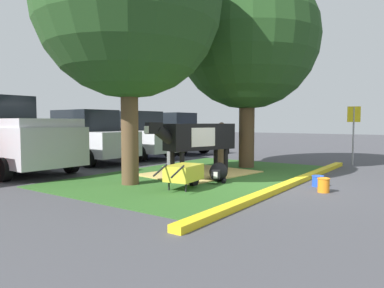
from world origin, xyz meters
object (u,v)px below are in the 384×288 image
shade_tree_left (128,5)px  cow_holstein (197,137)px  person_handler (222,143)px  calf_lying (218,172)px  pickup_truck_maroon (8,136)px  bucket_blue (318,181)px  hatchback_white (85,137)px  person_visitor_near (171,145)px  shade_tree_right (248,39)px  parking_sign (354,124)px  bucket_orange (324,185)px  wheelbarrow (184,173)px  sedan_blue (170,134)px  sedan_silver (132,135)px

shade_tree_left → cow_holstein: (2.67, -0.19, -3.29)m
cow_holstein → person_handler: bearing=2.2°
calf_lying → pickup_truck_maroon: 6.80m
cow_holstein → bucket_blue: (-0.18, -3.69, -0.96)m
calf_lying → hatchback_white: hatchback_white is taller
person_visitor_near → shade_tree_right: bearing=-44.9°
parking_sign → bucket_orange: size_ratio=6.58×
wheelbarrow → bucket_orange: size_ratio=5.01×
shade_tree_left → sedan_blue: (7.63, 4.89, -3.41)m
parking_sign → calf_lying: bearing=159.3°
person_handler → parking_sign: 4.92m
cow_holstein → calf_lying: cow_holstein is taller
pickup_truck_maroon → cow_holstein: bearing=-57.6°
calf_lying → pickup_truck_maroon: pickup_truck_maroon is taller
bucket_orange → hatchback_white: (0.66, 9.13, 0.82)m
person_handler → hatchback_white: hatchback_white is taller
pickup_truck_maroon → sedan_blue: (8.15, 0.03, -0.13)m
cow_holstein → bucket_orange: bearing=-102.0°
cow_holstein → parking_sign: bearing=-35.5°
pickup_truck_maroon → hatchback_white: size_ratio=1.23×
person_visitor_near → hatchback_white: bearing=95.3°
cow_holstein → hatchback_white: hatchback_white is taller
person_visitor_near → bucket_blue: size_ratio=5.05×
person_handler → bucket_orange: person_handler is taller
shade_tree_right → sedan_blue: 7.27m
calf_lying → sedan_silver: 7.01m
person_handler → bucket_orange: bearing=-120.6°
cow_holstein → wheelbarrow: cow_holstein is taller
person_handler → person_visitor_near: size_ratio=1.03×
cow_holstein → pickup_truck_maroon: bearing=122.4°
person_visitor_near → sedan_silver: (2.01, 3.77, 0.18)m
shade_tree_left → shade_tree_right: bearing=-10.2°
person_visitor_near → sedan_blue: size_ratio=0.34×
person_handler → shade_tree_right: bearing=-57.0°
shade_tree_right → sedan_blue: shade_tree_right is taller
calf_lying → person_visitor_near: 2.76m
person_handler → calf_lying: bearing=-150.9°
cow_holstein → hatchback_white: 5.13m
shade_tree_right → hatchback_white: (-2.22, 5.78, -3.38)m
person_handler → sedan_silver: 4.94m
pickup_truck_maroon → hatchback_white: pickup_truck_maroon is taller
sedan_blue → cow_holstein: bearing=-134.3°
pickup_truck_maroon → calf_lying: bearing=-70.0°
person_handler → bucket_blue: size_ratio=5.22×
pickup_truck_maroon → shade_tree_left: bearing=-83.9°
wheelbarrow → hatchback_white: 6.79m
shade_tree_right → parking_sign: size_ratio=3.18×
hatchback_white → calf_lying: bearing=-96.2°
person_handler → sedan_blue: size_ratio=0.35×
person_visitor_near → sedan_blue: 6.17m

